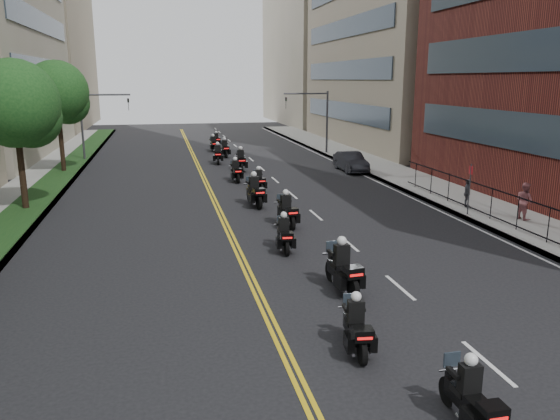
# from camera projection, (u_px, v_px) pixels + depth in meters

# --- Properties ---
(sidewalk_right) EXTENTS (4.00, 90.00, 0.15)m
(sidewalk_right) POSITION_uv_depth(u_px,v_px,m) (430.00, 188.00, 33.92)
(sidewalk_right) COLOR gray
(sidewalk_right) RESTS_ON ground
(sidewalk_left) EXTENTS (4.00, 90.00, 0.15)m
(sidewalk_left) POSITION_uv_depth(u_px,v_px,m) (14.00, 206.00, 28.94)
(sidewalk_left) COLOR gray
(sidewalk_left) RESTS_ON ground
(grass_strip) EXTENTS (2.00, 90.00, 0.04)m
(grass_strip) POSITION_uv_depth(u_px,v_px,m) (30.00, 204.00, 29.09)
(grass_strip) COLOR #143815
(grass_strip) RESTS_ON sidewalk_left
(building_right_far) EXTENTS (15.00, 28.00, 26.00)m
(building_right_far) POSITION_uv_depth(u_px,v_px,m) (328.00, 36.00, 83.21)
(building_right_far) COLOR gray
(building_right_far) RESTS_ON ground
(building_left_far) EXTENTS (16.00, 28.00, 26.00)m
(building_left_far) POSITION_uv_depth(u_px,v_px,m) (22.00, 31.00, 74.19)
(building_left_far) COLOR gray
(building_left_far) RESTS_ON ground
(traffic_signal_right) EXTENTS (4.09, 0.20, 5.60)m
(traffic_signal_right) POSITION_uv_depth(u_px,v_px,m) (317.00, 113.00, 48.71)
(traffic_signal_right) COLOR #3F3F44
(traffic_signal_right) RESTS_ON ground
(traffic_signal_left) EXTENTS (4.09, 0.20, 5.60)m
(traffic_signal_left) POSITION_uv_depth(u_px,v_px,m) (93.00, 116.00, 44.75)
(traffic_signal_left) COLOR #3F3F44
(traffic_signal_left) RESTS_ON ground
(motorcycle_1) EXTENTS (0.48, 2.09, 1.54)m
(motorcycle_1) POSITION_uv_depth(u_px,v_px,m) (471.00, 400.00, 10.52)
(motorcycle_1) COLOR black
(motorcycle_1) RESTS_ON ground
(motorcycle_2) EXTENTS (0.61, 2.09, 1.54)m
(motorcycle_2) POSITION_uv_depth(u_px,v_px,m) (356.00, 329.00, 13.55)
(motorcycle_2) COLOR black
(motorcycle_2) RESTS_ON ground
(motorcycle_3) EXTENTS (0.66, 2.44, 1.80)m
(motorcycle_3) POSITION_uv_depth(u_px,v_px,m) (343.00, 270.00, 17.39)
(motorcycle_3) COLOR black
(motorcycle_3) RESTS_ON ground
(motorcycle_4) EXTENTS (0.56, 2.12, 1.57)m
(motorcycle_4) POSITION_uv_depth(u_px,v_px,m) (284.00, 236.00, 21.55)
(motorcycle_4) COLOR black
(motorcycle_4) RESTS_ON ground
(motorcycle_5) EXTENTS (0.63, 2.34, 1.73)m
(motorcycle_5) POSITION_uv_depth(u_px,v_px,m) (287.00, 212.00, 25.09)
(motorcycle_5) COLOR black
(motorcycle_5) RESTS_ON ground
(motorcycle_6) EXTENTS (0.73, 2.54, 1.87)m
(motorcycle_6) POSITION_uv_depth(u_px,v_px,m) (255.00, 193.00, 29.10)
(motorcycle_6) COLOR black
(motorcycle_6) RESTS_ON ground
(motorcycle_7) EXTENTS (0.51, 2.06, 1.52)m
(motorcycle_7) POSITION_uv_depth(u_px,v_px,m) (259.00, 181.00, 33.08)
(motorcycle_7) COLOR black
(motorcycle_7) RESTS_ON ground
(motorcycle_8) EXTENTS (0.55, 2.22, 1.64)m
(motorcycle_8) POSITION_uv_depth(u_px,v_px,m) (236.00, 172.00, 36.19)
(motorcycle_8) COLOR black
(motorcycle_8) RESTS_ON ground
(motorcycle_9) EXTENTS (0.62, 2.49, 1.84)m
(motorcycle_9) POSITION_uv_depth(u_px,v_px,m) (241.00, 161.00, 40.30)
(motorcycle_9) COLOR black
(motorcycle_9) RESTS_ON ground
(motorcycle_10) EXTENTS (0.64, 2.36, 1.74)m
(motorcycle_10) POSITION_uv_depth(u_px,v_px,m) (218.00, 155.00, 43.84)
(motorcycle_10) COLOR black
(motorcycle_10) RESTS_ON ground
(motorcycle_11) EXTENTS (0.55, 2.33, 1.72)m
(motorcycle_11) POSITION_uv_depth(u_px,v_px,m) (225.00, 149.00, 47.60)
(motorcycle_11) COLOR black
(motorcycle_11) RESTS_ON ground
(motorcycle_12) EXTENTS (0.55, 2.21, 1.63)m
(motorcycle_12) POSITION_uv_depth(u_px,v_px,m) (213.00, 145.00, 51.28)
(motorcycle_12) COLOR black
(motorcycle_12) RESTS_ON ground
(motorcycle_13) EXTENTS (0.58, 2.07, 1.53)m
(motorcycle_13) POSITION_uv_depth(u_px,v_px,m) (217.00, 140.00, 55.32)
(motorcycle_13) COLOR black
(motorcycle_13) RESTS_ON ground
(parked_sedan) EXTENTS (1.56, 4.33, 1.42)m
(parked_sedan) POSITION_uv_depth(u_px,v_px,m) (351.00, 162.00, 40.20)
(parked_sedan) COLOR black
(parked_sedan) RESTS_ON ground
(pedestrian_b) EXTENTS (0.74, 0.91, 1.77)m
(pedestrian_b) POSITION_uv_depth(u_px,v_px,m) (525.00, 201.00, 25.80)
(pedestrian_b) COLOR #995357
(pedestrian_b) RESTS_ON sidewalk_right
(pedestrian_c) EXTENTS (0.71, 0.92, 1.45)m
(pedestrian_c) POSITION_uv_depth(u_px,v_px,m) (467.00, 193.00, 28.30)
(pedestrian_c) COLOR #42434A
(pedestrian_c) RESTS_ON sidewalk_right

